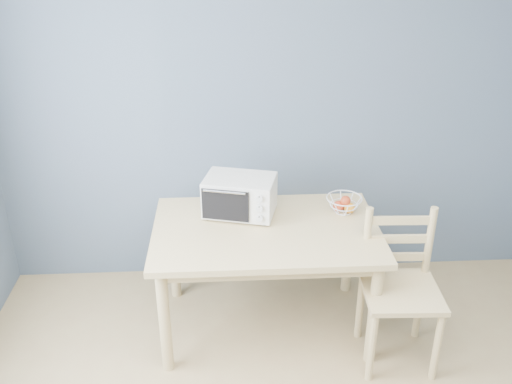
{
  "coord_description": "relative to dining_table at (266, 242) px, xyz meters",
  "views": [
    {
      "loc": [
        -0.4,
        -1.49,
        2.51
      ],
      "look_at": [
        -0.22,
        1.7,
        0.93
      ],
      "focal_mm": 40.0,
      "sensor_mm": 36.0,
      "label": 1
    }
  ],
  "objects": [
    {
      "name": "room",
      "position": [
        0.16,
        -1.56,
        0.65
      ],
      "size": [
        4.01,
        4.51,
        2.61
      ],
      "color": "tan",
      "rests_on": "ground"
    },
    {
      "name": "dining_table",
      "position": [
        0.0,
        0.0,
        0.0
      ],
      "size": [
        1.4,
        0.9,
        0.75
      ],
      "color": "tan",
      "rests_on": "ground"
    },
    {
      "name": "toaster_oven",
      "position": [
        -0.17,
        0.19,
        0.24
      ],
      "size": [
        0.5,
        0.4,
        0.26
      ],
      "rotation": [
        0.0,
        0.0,
        -0.25
      ],
      "color": "beige",
      "rests_on": "dining_table"
    },
    {
      "name": "dining_chair",
      "position": [
        0.78,
        -0.3,
        -0.18
      ],
      "size": [
        0.46,
        0.46,
        0.95
      ],
      "rotation": [
        0.0,
        0.0,
        -0.04
      ],
      "color": "tan",
      "rests_on": "ground"
    },
    {
      "name": "fruit_basket",
      "position": [
        0.52,
        0.18,
        0.16
      ],
      "size": [
        0.24,
        0.24,
        0.12
      ],
      "rotation": [
        0.0,
        0.0,
        0.03
      ],
      "color": "white",
      "rests_on": "dining_table"
    }
  ]
}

